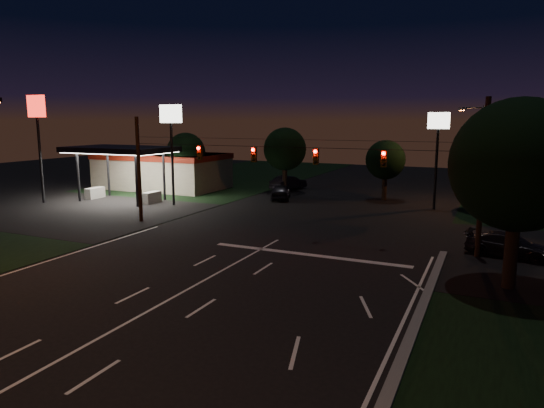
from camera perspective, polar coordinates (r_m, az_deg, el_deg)
The scene contains 19 objects.
ground at distance 20.38m, azimuth -15.82°, elevation -12.83°, with size 140.00×140.00×0.00m, color black.
cross_street_left at distance 44.97m, azimuth -22.20°, elevation -0.81°, with size 20.00×16.00×0.02m, color black.
stop_bar at distance 28.43m, azimuth 4.21°, elevation -5.95°, with size 12.00×0.50×0.01m, color silver.
utility_pole_right at distance 30.20m, azimuth 22.95°, elevation -5.79°, with size 0.30×0.30×9.00m, color black.
utility_pole_left at distance 38.84m, azimuth -15.12°, elevation -2.00°, with size 0.28×0.28×8.00m, color black.
signal_span at distance 31.77m, azimuth 1.42°, elevation 5.81°, with size 24.00×0.40×1.56m.
gas_station at distance 56.49m, azimuth -13.06°, elevation 4.14°, with size 14.20×16.10×5.25m.
pole_sign_left_near at distance 44.82m, azimuth -11.78°, elevation 8.66°, with size 2.20×0.30×9.10m.
pole_sign_left_far at distance 50.13m, azimuth -25.88°, elevation 8.72°, with size 2.00×0.30×10.00m.
pole_sign_right at distance 44.44m, azimuth 18.92°, elevation 7.38°, with size 1.80×0.30×8.40m.
street_light_right_far at distance 46.28m, azimuth 23.11°, elevation 5.96°, with size 2.20×0.35×9.00m.
tree_right_near at distance 24.47m, azimuth 27.05°, elevation 3.96°, with size 6.00×6.00×8.76m.
tree_far_a at distance 53.85m, azimuth -10.01°, elevation 5.98°, with size 4.20×4.20×6.42m.
tree_far_b at distance 52.54m, azimuth 1.60°, elevation 6.42°, with size 4.60×4.60×6.98m.
tree_far_c at distance 48.38m, azimuth 13.25°, elevation 5.03°, with size 3.80×3.80×5.86m.
tree_far_d at distance 45.43m, azimuth 24.03°, elevation 5.32°, with size 4.80×4.80×7.30m.
car_oncoming_a at distance 47.87m, azimuth 1.01°, elevation 1.45°, with size 1.79×4.45×1.52m, color black.
car_oncoming_b at distance 54.48m, azimuth 1.95°, elevation 2.50°, with size 1.67×4.80×1.58m, color black.
car_cross at distance 30.81m, azimuth 26.15°, elevation -4.40°, with size 1.93×4.74×1.38m, color black.
Camera 1 is at (12.42, -14.20, 7.72)m, focal length 32.00 mm.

